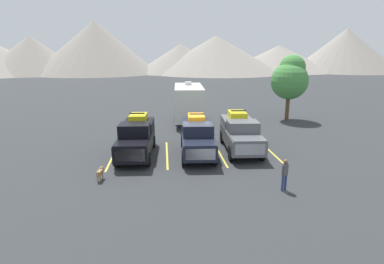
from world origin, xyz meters
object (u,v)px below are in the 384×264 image
(camper_trailer_a, at_px, (189,102))
(person_a, at_px, (285,173))
(pickup_truck_a, at_px, (136,137))
(pickup_truck_c, at_px, (240,133))
(dog, at_px, (100,172))
(pickup_truck_b, at_px, (197,136))

(camper_trailer_a, bearing_deg, person_a, -77.52)
(pickup_truck_a, height_order, pickup_truck_c, pickup_truck_a)
(person_a, xyz_separation_m, dog, (-8.97, 2.12, -0.46))
(pickup_truck_a, bearing_deg, pickup_truck_c, 4.18)
(pickup_truck_b, bearing_deg, pickup_truck_a, 177.87)
(pickup_truck_c, distance_m, camper_trailer_a, 9.06)
(pickup_truck_c, distance_m, person_a, 6.52)
(pickup_truck_a, height_order, pickup_truck_b, pickup_truck_a)
(pickup_truck_a, relative_size, camper_trailer_a, 0.72)
(dog, bearing_deg, person_a, -13.28)
(pickup_truck_c, xyz_separation_m, dog, (-8.42, -4.37, -0.75))
(pickup_truck_b, relative_size, dog, 6.81)
(pickup_truck_c, relative_size, dog, 6.87)
(pickup_truck_b, height_order, person_a, pickup_truck_b)
(person_a, relative_size, dog, 1.90)
(pickup_truck_c, bearing_deg, pickup_truck_a, -175.82)
(pickup_truck_b, height_order, dog, pickup_truck_b)
(camper_trailer_a, height_order, dog, camper_trailer_a)
(person_a, bearing_deg, dog, 166.72)
(pickup_truck_a, relative_size, person_a, 3.50)
(camper_trailer_a, bearing_deg, pickup_truck_b, -91.19)
(pickup_truck_b, xyz_separation_m, dog, (-5.44, -3.72, -0.74))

